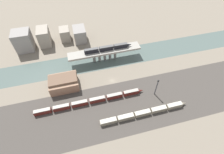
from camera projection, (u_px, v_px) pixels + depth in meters
name	position (u px, v px, depth m)	size (l,w,h in m)	color
ground_plane	(112.00, 81.00, 134.73)	(400.00, 400.00, 0.00)	#756B5B
railbed_yard	(121.00, 107.00, 119.52)	(280.00, 42.00, 0.01)	#423D38
river_water	(105.00, 59.00, 150.35)	(320.00, 22.67, 0.01)	#4C5B56
bridge	(105.00, 52.00, 144.02)	(60.01, 9.07, 10.20)	gray
train_on_bridge	(108.00, 48.00, 141.72)	(39.78, 2.77, 3.78)	black
train_yard_near	(144.00, 113.00, 114.65)	(60.57, 3.18, 3.44)	gray
train_yard_mid	(90.00, 101.00, 120.29)	(76.47, 2.63, 3.81)	#5B1E19
warehouse_building	(64.00, 83.00, 127.75)	(20.57, 15.11, 9.48)	#937056
signal_tower	(156.00, 87.00, 120.73)	(1.00, 0.78, 15.39)	#4C4C51
city_block_far_left	(23.00, 41.00, 152.53)	(14.83, 13.70, 18.30)	gray
city_block_left	(44.00, 37.00, 158.75)	(10.09, 15.14, 15.55)	gray
city_block_center	(65.00, 34.00, 164.62)	(8.81, 11.90, 11.54)	gray
city_block_right	(80.00, 34.00, 163.38)	(10.90, 15.27, 12.85)	gray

